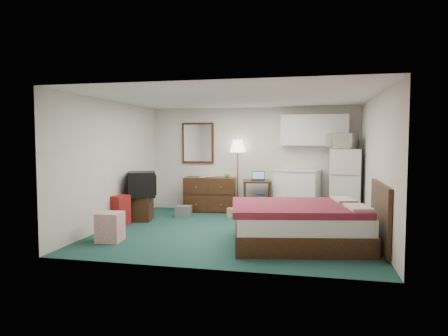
% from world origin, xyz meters
% --- Properties ---
extents(floor, '(5.00, 4.50, 0.01)m').
position_xyz_m(floor, '(0.00, 0.00, 0.00)').
color(floor, '#0B302C').
rests_on(floor, ground).
extents(ceiling, '(5.00, 4.50, 0.01)m').
position_xyz_m(ceiling, '(0.00, 0.00, 2.50)').
color(ceiling, silver).
rests_on(ceiling, walls).
extents(walls, '(5.01, 4.51, 2.50)m').
position_xyz_m(walls, '(0.00, 0.00, 1.25)').
color(walls, silver).
rests_on(walls, floor).
extents(mirror, '(0.80, 0.06, 1.00)m').
position_xyz_m(mirror, '(-1.35, 2.22, 1.65)').
color(mirror, white).
rests_on(mirror, walls).
extents(upper_cabinets, '(1.50, 0.35, 0.70)m').
position_xyz_m(upper_cabinets, '(1.45, 2.08, 1.95)').
color(upper_cabinets, white).
rests_on(upper_cabinets, walls).
extents(headboard, '(0.06, 1.56, 1.00)m').
position_xyz_m(headboard, '(2.46, -0.74, 0.55)').
color(headboard, black).
rests_on(headboard, walls).
extents(dresser, '(1.27, 0.68, 0.83)m').
position_xyz_m(dresser, '(-0.98, 1.98, 0.41)').
color(dresser, black).
rests_on(dresser, floor).
extents(floor_lamp, '(0.44, 0.44, 1.73)m').
position_xyz_m(floor_lamp, '(-0.32, 2.05, 0.86)').
color(floor_lamp, gold).
rests_on(floor_lamp, floor).
extents(desk, '(0.72, 0.72, 0.80)m').
position_xyz_m(desk, '(0.19, 1.74, 0.40)').
color(desk, black).
rests_on(desk, floor).
extents(exercise_ball, '(0.56, 0.56, 0.49)m').
position_xyz_m(exercise_ball, '(0.26, 1.72, 0.25)').
color(exercise_ball, navy).
rests_on(exercise_ball, floor).
extents(kitchen_counter, '(1.06, 0.89, 1.03)m').
position_xyz_m(kitchen_counter, '(1.10, 1.91, 0.51)').
color(kitchen_counter, white).
rests_on(kitchen_counter, floor).
extents(fridge, '(0.71, 0.71, 1.53)m').
position_xyz_m(fridge, '(2.13, 1.67, 0.77)').
color(fridge, silver).
rests_on(fridge, floor).
extents(bed, '(2.35, 1.98, 0.67)m').
position_xyz_m(bed, '(1.21, -0.74, 0.33)').
color(bed, '#4F0E18').
rests_on(bed, floor).
extents(tv_stand, '(0.61, 0.65, 0.51)m').
position_xyz_m(tv_stand, '(-2.21, 0.62, 0.26)').
color(tv_stand, black).
rests_on(tv_stand, floor).
extents(suitcase, '(0.31, 0.41, 0.60)m').
position_xyz_m(suitcase, '(-2.35, 0.04, 0.30)').
color(suitcase, maroon).
rests_on(suitcase, floor).
extents(retail_box, '(0.43, 0.43, 0.49)m').
position_xyz_m(retail_box, '(-1.94, -1.17, 0.25)').
color(retail_box, white).
rests_on(retail_box, floor).
extents(file_bin, '(0.39, 0.32, 0.25)m').
position_xyz_m(file_bin, '(-1.39, 1.17, 0.13)').
color(file_bin, '#5B5C63').
rests_on(file_bin, floor).
extents(cardboard_box_a, '(0.24, 0.21, 0.20)m').
position_xyz_m(cardboard_box_a, '(-0.31, 1.39, 0.10)').
color(cardboard_box_a, '#A9794C').
rests_on(cardboard_box_a, floor).
extents(cardboard_box_b, '(0.24, 0.28, 0.26)m').
position_xyz_m(cardboard_box_b, '(0.89, 1.24, 0.13)').
color(cardboard_box_b, '#A9794C').
rests_on(cardboard_box_b, floor).
extents(laptop, '(0.32, 0.27, 0.20)m').
position_xyz_m(laptop, '(0.22, 1.68, 0.90)').
color(laptop, black).
rests_on(laptop, desk).
extents(crt_tv, '(0.78, 0.80, 0.53)m').
position_xyz_m(crt_tv, '(-2.15, 0.63, 0.78)').
color(crt_tv, black).
rests_on(crt_tv, tv_stand).
extents(microwave, '(0.68, 0.56, 0.41)m').
position_xyz_m(microwave, '(2.03, 1.65, 1.73)').
color(microwave, silver).
rests_on(microwave, fridge).
extents(book_a, '(0.18, 0.04, 0.24)m').
position_xyz_m(book_a, '(-1.21, 1.94, 0.95)').
color(book_a, '#A9794C').
rests_on(book_a, dresser).
extents(book_b, '(0.16, 0.08, 0.22)m').
position_xyz_m(book_b, '(-1.05, 2.09, 0.93)').
color(book_b, '#A9794C').
rests_on(book_b, dresser).
extents(mug, '(0.12, 0.10, 0.11)m').
position_xyz_m(mug, '(-0.55, 1.91, 0.88)').
color(mug, '#51833E').
rests_on(mug, dresser).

